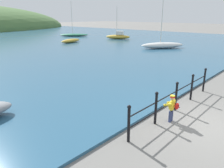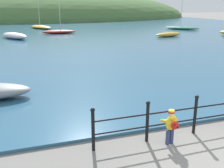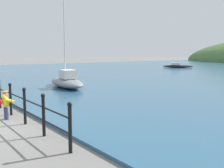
{
  "view_description": "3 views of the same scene",
  "coord_description": "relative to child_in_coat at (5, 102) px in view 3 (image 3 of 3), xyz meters",
  "views": [
    {
      "loc": [
        -7.41,
        -2.0,
        3.69
      ],
      "look_at": [
        -0.83,
        3.86,
        0.9
      ],
      "focal_mm": 35.0,
      "sensor_mm": 36.0,
      "label": 1
    },
    {
      "loc": [
        -4.17,
        -4.48,
        3.72
      ],
      "look_at": [
        -1.21,
        4.54,
        0.81
      ],
      "focal_mm": 42.0,
      "sensor_mm": 36.0,
      "label": 2
    },
    {
      "loc": [
        8.73,
        -1.27,
        2.33
      ],
      "look_at": [
        0.36,
        5.06,
        1.06
      ],
      "focal_mm": 42.0,
      "sensor_mm": 36.0,
      "label": 3
    }
  ],
  "objects": [
    {
      "name": "boat_far_right",
      "position": [
        -15.29,
        28.25,
        -0.27
      ],
      "size": [
        4.22,
        3.84,
        0.74
      ],
      "color": "black",
      "rests_on": "water"
    },
    {
      "name": "boat_white_sailboat",
      "position": [
        -5.67,
        5.3,
        -0.12
      ],
      "size": [
        4.6,
        2.18,
        5.46
      ],
      "color": "gray",
      "rests_on": "water"
    },
    {
      "name": "iron_railing",
      "position": [
        1.0,
        0.34,
        0.04
      ],
      "size": [
        6.3,
        0.12,
        1.21
      ],
      "color": "black",
      "rests_on": "ground"
    },
    {
      "name": "child_in_coat",
      "position": [
        0.0,
        0.0,
        0.0
      ],
      "size": [
        0.4,
        0.54,
        1.0
      ],
      "color": "navy",
      "rests_on": "ground"
    }
  ]
}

